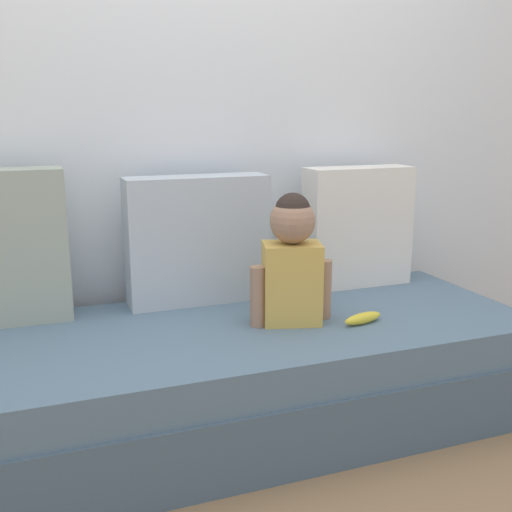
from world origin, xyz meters
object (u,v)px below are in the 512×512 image
(toddler, at_px, (292,259))
(throw_pillow_center, at_px, (198,240))
(banana, at_px, (363,318))
(throw_pillow_right, at_px, (357,227))
(throw_pillow_left, at_px, (2,248))
(couch, at_px, (224,377))

(toddler, bearing_deg, throw_pillow_center, 124.22)
(throw_pillow_center, bearing_deg, banana, -44.50)
(toddler, bearing_deg, banana, -25.11)
(throw_pillow_right, bearing_deg, toddler, -142.36)
(throw_pillow_left, height_order, throw_pillow_center, throw_pillow_left)
(couch, distance_m, throw_pillow_center, 0.56)
(couch, height_order, throw_pillow_center, throw_pillow_center)
(throw_pillow_right, height_order, banana, throw_pillow_right)
(couch, relative_size, throw_pillow_left, 4.19)
(throw_pillow_left, relative_size, banana, 3.27)
(throw_pillow_center, relative_size, throw_pillow_right, 1.09)
(throw_pillow_left, distance_m, banana, 1.32)
(couch, bearing_deg, banana, -16.83)
(couch, relative_size, throw_pillow_right, 4.49)
(throw_pillow_left, distance_m, throw_pillow_center, 0.72)
(throw_pillow_center, relative_size, toddler, 1.19)
(throw_pillow_center, xyz_separation_m, banana, (0.48, -0.48, -0.23))
(throw_pillow_center, height_order, throw_pillow_right, throw_pillow_right)
(banana, bearing_deg, throw_pillow_center, 135.50)
(couch, xyz_separation_m, throw_pillow_center, (0.00, 0.33, 0.45))
(throw_pillow_right, height_order, toddler, throw_pillow_right)
(toddler, xyz_separation_m, banana, (0.24, -0.11, -0.21))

